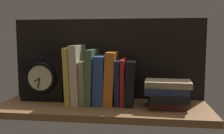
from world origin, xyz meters
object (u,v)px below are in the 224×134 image
at_px(book_green_romantic, 92,76).
at_px(framed_clock, 43,79).
at_px(book_yellow_seinlanguage, 72,75).
at_px(book_black_skeptic, 131,82).
at_px(book_orange_pandolfini, 111,78).
at_px(book_blue_modern, 101,79).
at_px(book_stack_side, 167,93).
at_px(book_cream_twain, 78,74).
at_px(book_tan_shortstories, 86,81).
at_px(book_red_requiem, 123,81).
at_px(book_navy_bierce, 118,82).

bearing_deg(book_green_romantic, framed_clock, 179.44).
distance_m(book_yellow_seinlanguage, book_black_skeptic, 0.24).
height_order(book_green_romantic, book_orange_pandolfini, book_green_romantic).
height_order(book_blue_modern, book_stack_side, book_blue_modern).
relative_size(book_yellow_seinlanguage, book_stack_side, 1.25).
distance_m(framed_clock, book_stack_side, 0.51).
bearing_deg(book_cream_twain, book_green_romantic, -0.00).
height_order(book_black_skeptic, book_stack_side, book_black_skeptic).
bearing_deg(book_green_romantic, book_cream_twain, 180.00).
distance_m(book_tan_shortstories, book_orange_pandolfini, 0.11).
bearing_deg(book_blue_modern, book_red_requiem, 0.00).
bearing_deg(framed_clock, book_red_requiem, -0.35).
distance_m(book_black_skeptic, framed_clock, 0.37).
bearing_deg(book_red_requiem, book_green_romantic, 180.00).
bearing_deg(book_tan_shortstories, book_green_romantic, 0.00).
bearing_deg(book_tan_shortstories, book_cream_twain, 180.00).
relative_size(book_yellow_seinlanguage, book_cream_twain, 0.96).
relative_size(book_tan_shortstories, book_green_romantic, 0.79).
bearing_deg(book_yellow_seinlanguage, framed_clock, 179.06).
distance_m(book_tan_shortstories, framed_clock, 0.18).
bearing_deg(book_blue_modern, book_cream_twain, 180.00).
xyz_separation_m(book_tan_shortstories, book_stack_side, (0.32, -0.04, -0.03)).
height_order(book_green_romantic, book_blue_modern, book_green_romantic).
height_order(book_cream_twain, book_blue_modern, book_cream_twain).
xyz_separation_m(book_cream_twain, book_black_skeptic, (0.21, -0.00, -0.03)).
distance_m(book_red_requiem, book_stack_side, 0.18).
bearing_deg(book_blue_modern, book_tan_shortstories, 180.00).
bearing_deg(book_yellow_seinlanguage, book_navy_bierce, 0.00).
xyz_separation_m(book_blue_modern, framed_clock, (-0.25, 0.00, -0.00)).
xyz_separation_m(book_yellow_seinlanguage, book_black_skeptic, (0.24, 0.00, -0.03)).
xyz_separation_m(book_navy_bierce, framed_clock, (-0.32, 0.00, 0.00)).
xyz_separation_m(book_yellow_seinlanguage, book_orange_pandolfini, (0.16, 0.00, -0.01)).
xyz_separation_m(book_tan_shortstories, book_black_skeptic, (0.18, 0.00, 0.00)).
bearing_deg(framed_clock, book_stack_side, -5.19).
distance_m(book_yellow_seinlanguage, book_green_romantic, 0.09).
height_order(book_blue_modern, book_navy_bierce, book_blue_modern).
xyz_separation_m(book_red_requiem, book_black_skeptic, (0.03, 0.00, -0.00)).
bearing_deg(book_red_requiem, framed_clock, 179.65).
bearing_deg(book_orange_pandolfini, book_black_skeptic, 0.00).
bearing_deg(book_cream_twain, book_stack_side, -7.10).
xyz_separation_m(book_yellow_seinlanguage, book_cream_twain, (0.03, 0.00, 0.00)).
relative_size(book_blue_modern, book_navy_bierce, 1.09).
distance_m(book_blue_modern, book_red_requiem, 0.09).
bearing_deg(framed_clock, book_navy_bierce, -0.37).
bearing_deg(book_orange_pandolfini, book_green_romantic, 180.00).
relative_size(book_cream_twain, framed_clock, 1.23).
relative_size(book_cream_twain, book_blue_modern, 1.22).
bearing_deg(book_navy_bierce, book_green_romantic, 180.00).
xyz_separation_m(book_yellow_seinlanguage, book_red_requiem, (0.21, 0.00, -0.02)).
height_order(book_cream_twain, book_red_requiem, book_cream_twain).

